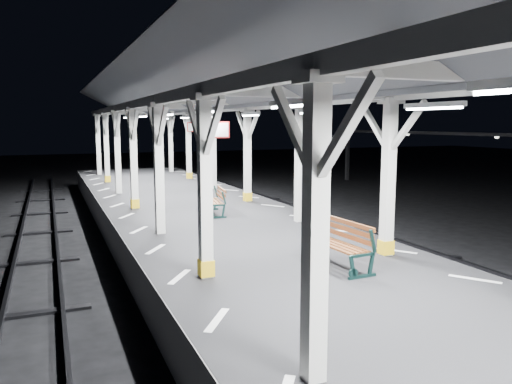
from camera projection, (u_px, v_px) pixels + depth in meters
ground at (359, 356)px, 8.22m from camera, size 120.00×120.00×0.00m
platform at (360, 327)px, 8.15m from camera, size 6.00×50.00×1.00m
hazard_stripes_left at (217, 320)px, 7.15m from camera, size 1.00×48.00×0.01m
hazard_stripes_right at (475, 279)px, 9.02m from camera, size 1.00×48.00×0.01m
canopy at (368, 73)px, 7.58m from camera, size 5.40×49.00×4.65m
bench_mid at (341, 243)px, 9.78m from camera, size 0.72×1.69×0.90m
bench_far at (216, 200)px, 15.50m from camera, size 0.77×1.56×0.81m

